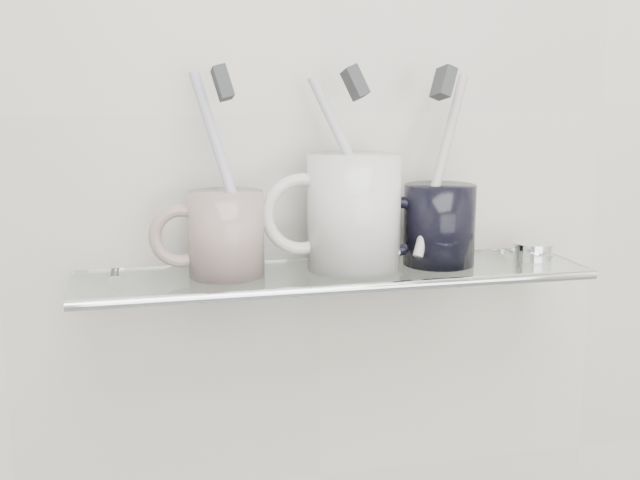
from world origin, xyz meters
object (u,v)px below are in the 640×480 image
object	(u,v)px
mug_left	(226,234)
shelf_glass	(335,275)
mug_right	(439,225)
mug_center	(354,212)

from	to	relation	value
mug_left	shelf_glass	bearing A→B (deg)	2.57
shelf_glass	mug_right	xyz separation A→B (m)	(0.11, 0.00, 0.04)
mug_center	mug_right	bearing A→B (deg)	-20.95
shelf_glass	mug_center	xyz separation A→B (m)	(0.02, 0.00, 0.06)
shelf_glass	mug_left	world-z (taller)	mug_left
mug_left	mug_right	world-z (taller)	same
shelf_glass	mug_center	bearing A→B (deg)	13.68
mug_left	mug_right	bearing A→B (deg)	5.30
mug_left	mug_center	size ratio (longest dim) A/B	0.71
mug_right	mug_left	bearing A→B (deg)	168.20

